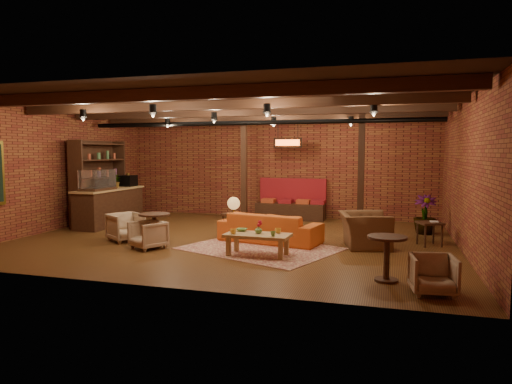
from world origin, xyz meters
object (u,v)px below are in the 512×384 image
(sofa, at_px, (270,227))
(plant_tall, at_px, (426,175))
(armchair_a, at_px, (126,226))
(side_table_book, at_px, (430,224))
(round_table_left, at_px, (154,224))
(armchair_far, at_px, (433,273))
(round_table_right, at_px, (387,251))
(side_table_lamp, at_px, (234,206))
(coffee_table, at_px, (257,236))
(armchair_b, at_px, (148,233))
(armchair_right, at_px, (365,224))

(sofa, height_order, plant_tall, plant_tall)
(armchair_a, distance_m, side_table_book, 6.92)
(armchair_a, bearing_deg, side_table_book, -45.33)
(sofa, xyz_separation_m, round_table_left, (-2.36, -1.10, 0.14))
(armchair_far, bearing_deg, round_table_left, 153.43)
(round_table_right, bearing_deg, armchair_a, 163.41)
(round_table_left, bearing_deg, side_table_lamp, 48.53)
(coffee_table, distance_m, side_table_book, 3.95)
(plant_tall, bearing_deg, side_table_book, -90.00)
(coffee_table, height_order, side_table_lamp, side_table_lamp)
(side_table_book, height_order, plant_tall, plant_tall)
(armchair_far, relative_size, plant_tall, 0.21)
(round_table_left, height_order, round_table_right, round_table_right)
(coffee_table, relative_size, side_table_book, 2.11)
(round_table_right, distance_m, armchair_far, 0.85)
(side_table_lamp, xyz_separation_m, plant_tall, (4.52, 1.71, 0.74))
(round_table_right, height_order, armchair_far, round_table_right)
(armchair_b, height_order, armchair_right, armchair_right)
(armchair_right, bearing_deg, side_table_book, -81.25)
(round_table_right, bearing_deg, round_table_left, 163.54)
(side_table_lamp, xyz_separation_m, armchair_b, (-1.31, -1.84, -0.42))
(sofa, relative_size, round_table_right, 3.17)
(round_table_left, distance_m, armchair_a, 0.96)
(armchair_b, bearing_deg, coffee_table, 29.26)
(sofa, height_order, round_table_left, round_table_left)
(coffee_table, distance_m, armchair_far, 3.57)
(sofa, height_order, armchair_right, armchair_right)
(side_table_lamp, relative_size, armchair_a, 1.36)
(coffee_table, relative_size, side_table_lamp, 1.34)
(sofa, bearing_deg, round_table_left, 36.27)
(coffee_table, height_order, armchair_right, armchair_right)
(coffee_table, bearing_deg, armchair_b, -179.60)
(coffee_table, distance_m, armchair_b, 2.44)
(armchair_b, relative_size, armchair_far, 1.03)
(coffee_table, height_order, armchair_a, armchair_a)
(side_table_lamp, height_order, round_table_right, side_table_lamp)
(armchair_a, xyz_separation_m, side_table_book, (6.77, 1.42, 0.13))
(side_table_lamp, height_order, round_table_left, side_table_lamp)
(coffee_table, distance_m, side_table_lamp, 2.18)
(round_table_left, height_order, armchair_b, round_table_left)
(side_table_book, distance_m, round_table_right, 3.29)
(plant_tall, bearing_deg, sofa, -148.66)
(armchair_far, bearing_deg, armchair_b, 156.43)
(coffee_table, bearing_deg, armchair_far, -27.71)
(round_table_left, xyz_separation_m, round_table_right, (4.97, -1.47, 0.01))
(armchair_far, bearing_deg, side_table_lamp, 133.71)
(side_table_lamp, relative_size, round_table_right, 1.34)
(side_table_lamp, relative_size, armchair_b, 1.49)
(coffee_table, distance_m, round_table_right, 2.76)
(armchair_a, bearing_deg, armchair_right, -48.14)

